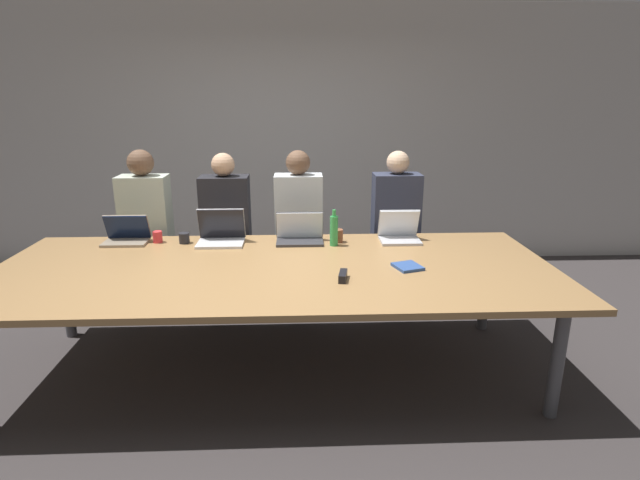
% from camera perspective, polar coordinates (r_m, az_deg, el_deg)
% --- Properties ---
extents(ground_plane, '(24.00, 24.00, 0.00)m').
position_cam_1_polar(ground_plane, '(3.66, -4.92, -14.54)').
color(ground_plane, '#383333').
extents(curtain_wall, '(12.00, 0.06, 2.80)m').
position_cam_1_polar(curtain_wall, '(5.61, -4.23, 11.52)').
color(curtain_wall, '#BCB7B2').
rests_on(curtain_wall, ground_plane).
extents(conference_table, '(3.71, 1.54, 0.77)m').
position_cam_1_polar(conference_table, '(3.34, -5.22, -3.83)').
color(conference_table, '#9E7547').
rests_on(conference_table, ground_plane).
extents(laptop_far_left, '(0.33, 0.22, 0.22)m').
position_cam_1_polar(laptop_far_left, '(4.09, -21.25, 0.57)').
color(laptop_far_left, gray).
rests_on(laptop_far_left, conference_table).
extents(person_far_left, '(0.40, 0.24, 1.44)m').
position_cam_1_polar(person_far_left, '(4.50, -19.07, 0.35)').
color(person_far_left, '#2D2D38').
rests_on(person_far_left, ground_plane).
extents(cup_far_left, '(0.07, 0.07, 0.09)m').
position_cam_1_polar(cup_far_left, '(4.03, -18.07, 0.34)').
color(cup_far_left, red).
rests_on(cup_far_left, conference_table).
extents(laptop_far_right, '(0.31, 0.24, 0.24)m').
position_cam_1_polar(laptop_far_right, '(3.92, 9.04, 0.94)').
color(laptop_far_right, '#B7B7BC').
rests_on(laptop_far_right, conference_table).
extents(person_far_right, '(0.40, 0.24, 1.42)m').
position_cam_1_polar(person_far_right, '(4.41, 8.54, 0.54)').
color(person_far_right, '#2D2D38').
rests_on(person_far_right, ground_plane).
extents(laptop_far_midleft, '(0.35, 0.26, 0.26)m').
position_cam_1_polar(laptop_far_midleft, '(3.88, -11.24, 0.76)').
color(laptop_far_midleft, silver).
rests_on(laptop_far_midleft, conference_table).
extents(person_far_midleft, '(0.40, 0.24, 1.41)m').
position_cam_1_polar(person_far_midleft, '(4.31, -10.57, 0.05)').
color(person_far_midleft, '#2D2D38').
rests_on(person_far_midleft, ground_plane).
extents(cup_far_midleft, '(0.08, 0.08, 0.08)m').
position_cam_1_polar(cup_far_midleft, '(3.95, -15.26, 0.22)').
color(cup_far_midleft, '#232328').
rests_on(cup_far_midleft, conference_table).
extents(laptop_far_center, '(0.36, 0.22, 0.23)m').
position_cam_1_polar(laptop_far_center, '(3.84, -2.33, 0.76)').
color(laptop_far_center, '#333338').
rests_on(laptop_far_center, conference_table).
extents(person_far_center, '(0.40, 0.24, 1.43)m').
position_cam_1_polar(person_far_center, '(4.31, -2.43, 0.45)').
color(person_far_center, '#2D2D38').
rests_on(person_far_center, ground_plane).
extents(cup_far_center, '(0.08, 0.08, 0.10)m').
position_cam_1_polar(cup_far_center, '(3.84, 2.07, 0.49)').
color(cup_far_center, brown).
rests_on(cup_far_center, conference_table).
extents(bottle_far_center, '(0.06, 0.06, 0.28)m').
position_cam_1_polar(bottle_far_center, '(3.73, 1.60, 1.13)').
color(bottle_far_center, green).
rests_on(bottle_far_center, conference_table).
extents(stapler, '(0.07, 0.16, 0.05)m').
position_cam_1_polar(stapler, '(3.08, 2.63, -4.13)').
color(stapler, black).
rests_on(stapler, conference_table).
extents(notebook, '(0.21, 0.22, 0.02)m').
position_cam_1_polar(notebook, '(3.33, 9.99, -3.01)').
color(notebook, '#2D4C8C').
rests_on(notebook, conference_table).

